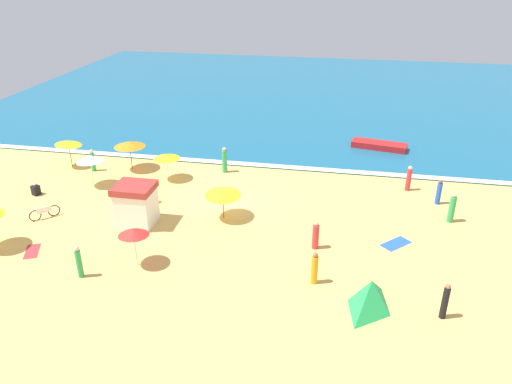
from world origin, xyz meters
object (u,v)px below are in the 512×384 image
at_px(lifeguard_cabana, 136,204).
at_px(beachgoer_7, 93,161).
at_px(beach_tent, 370,295).
at_px(beachgoer_2, 79,262).
at_px(beach_umbrella_0, 68,143).
at_px(beachgoer_8, 152,198).
at_px(beach_umbrella_1, 130,144).
at_px(beach_umbrella_6, 223,193).
at_px(beachgoer_9, 445,302).
at_px(parked_bicycle, 45,212).
at_px(beachgoer_6, 36,190).
at_px(beachgoer_3, 316,236).
at_px(beachgoer_1, 452,208).
at_px(small_boat_0, 379,145).
at_px(beachgoer_0, 314,268).
at_px(beachgoer_5, 225,161).
at_px(beachgoer_4, 409,179).
at_px(beachgoer_10, 439,192).
at_px(beach_umbrella_5, 90,158).
at_px(beach_umbrella_3, 133,232).

distance_m(lifeguard_cabana, beachgoer_7, 9.29).
bearing_deg(beach_tent, beachgoer_2, -179.09).
xyz_separation_m(beach_umbrella_0, beachgoer_8, (8.22, -4.63, -1.52)).
relative_size(beach_umbrella_1, beach_umbrella_6, 1.11).
height_order(beach_umbrella_1, beachgoer_9, beach_umbrella_1).
relative_size(parked_bicycle, beachgoer_8, 1.76).
bearing_deg(beach_umbrella_6, beachgoer_6, 176.74).
height_order(beachgoer_8, beachgoer_9, beachgoer_9).
relative_size(beach_umbrella_1, beachgoer_3, 1.72).
distance_m(beachgoer_1, small_boat_0, 12.14).
bearing_deg(beach_umbrella_6, beachgoer_0, -43.17).
height_order(beachgoer_2, beachgoer_8, beachgoer_2).
xyz_separation_m(beachgoer_2, beachgoer_9, (17.01, 0.18, -0.02)).
relative_size(beach_umbrella_0, beachgoer_2, 1.46).
bearing_deg(beachgoer_9, beach_umbrella_6, 148.93).
xyz_separation_m(beach_umbrella_1, beachgoer_1, (21.79, -3.90, -1.09)).
xyz_separation_m(beachgoer_2, beachgoer_5, (3.78, 13.94, 0.03)).
bearing_deg(beach_umbrella_0, beachgoer_0, -30.50).
bearing_deg(small_boat_0, parked_bicycle, -142.06).
relative_size(beachgoer_4, beachgoer_8, 2.23).
xyz_separation_m(beachgoer_2, beachgoer_10, (18.30, 11.54, -0.07)).
relative_size(lifeguard_cabana, beachgoer_7, 1.51).
bearing_deg(beachgoer_6, beach_umbrella_6, -3.26).
height_order(beach_umbrella_1, beachgoer_10, beach_umbrella_1).
bearing_deg(beachgoer_3, beach_umbrella_5, 161.70).
xyz_separation_m(beachgoer_5, beachgoer_8, (-3.33, -5.68, -0.58)).
xyz_separation_m(beach_umbrella_6, beachgoer_1, (13.31, 2.08, -0.81)).
bearing_deg(beach_umbrella_3, beach_umbrella_0, 131.50).
xyz_separation_m(lifeguard_cabana, beachgoer_10, (17.69, 5.98, -0.48)).
bearing_deg(beachgoer_3, beach_umbrella_6, 157.41).
relative_size(beach_umbrella_3, beachgoer_7, 1.32).
bearing_deg(beach_tent, beachgoer_3, 121.27).
bearing_deg(beach_umbrella_0, lifeguard_cabana, -41.17).
bearing_deg(small_boat_0, lifeguard_cabana, -133.32).
relative_size(beachgoer_2, beachgoer_6, 2.07).
distance_m(beachgoer_1, beachgoer_6, 26.29).
height_order(beachgoer_0, beachgoer_8, beachgoer_0).
relative_size(beachgoer_3, small_boat_0, 0.35).
bearing_deg(beach_tent, beachgoer_10, 68.66).
distance_m(beachgoer_2, beachgoer_4, 21.24).
bearing_deg(beachgoer_0, beachgoer_4, 65.40).
relative_size(beachgoer_7, beachgoer_9, 0.94).
relative_size(beach_umbrella_0, beachgoer_7, 1.55).
distance_m(beachgoer_0, beachgoer_8, 12.70).
height_order(beach_umbrella_6, beachgoer_8, beach_umbrella_6).
height_order(parked_bicycle, beachgoer_6, beachgoer_6).
distance_m(beach_umbrella_3, beachgoer_4, 18.55).
relative_size(beachgoer_3, beachgoer_5, 0.84).
height_order(parked_bicycle, beachgoer_9, beachgoer_9).
bearing_deg(beachgoer_3, beachgoer_1, 30.25).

